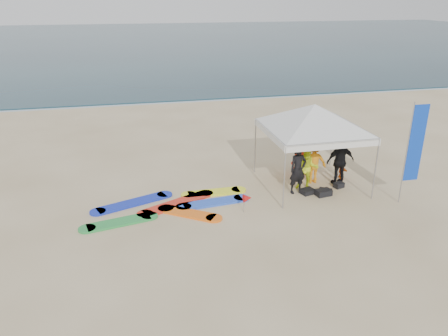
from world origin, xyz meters
TOP-DOWN VIEW (x-y plane):
  - ground at (0.00, 0.00)m, footprint 120.00×120.00m
  - ocean at (0.00, 60.00)m, footprint 160.00×84.00m
  - shoreline_foam at (0.00, 18.20)m, footprint 160.00×1.20m
  - person_black_a at (2.54, 2.58)m, footprint 0.71×0.52m
  - person_yellow at (3.00, 2.80)m, footprint 0.95×0.82m
  - person_orange_a at (3.47, 3.34)m, footprint 1.11×0.65m
  - person_black_b at (4.38, 2.95)m, footprint 1.09×0.46m
  - person_orange_b at (3.28, 4.14)m, footprint 0.96×0.85m
  - person_seated at (4.75, 3.42)m, footprint 0.43×0.82m
  - canopy_tent at (3.28, 3.17)m, footprint 4.73×4.73m
  - feather_flag at (5.99, 1.02)m, footprint 0.60×0.04m
  - marker_pennant at (0.37, 1.52)m, footprint 0.28×0.28m
  - gear_pile at (3.42, 2.30)m, footprint 1.86×0.91m
  - surfboard_spread at (-2.00, 2.45)m, footprint 5.35×2.62m

SIDE VIEW (x-z plane):
  - ground at x=0.00m, z-range 0.00..0.00m
  - shoreline_foam at x=0.00m, z-range 0.00..0.01m
  - surfboard_spread at x=-2.00m, z-range 0.00..0.07m
  - ocean at x=0.00m, z-range 0.00..0.08m
  - gear_pile at x=3.42m, z-range -0.01..0.21m
  - person_seated at x=4.75m, z-range 0.00..0.84m
  - marker_pennant at x=0.37m, z-range 0.18..0.81m
  - person_orange_b at x=3.28m, z-range 0.00..1.65m
  - person_yellow at x=3.00m, z-range 0.00..1.65m
  - person_orange_a at x=3.47m, z-range 0.00..1.69m
  - person_black_a at x=2.54m, z-range 0.00..1.79m
  - person_black_b at x=4.38m, z-range 0.00..1.86m
  - feather_flag at x=5.99m, z-range 0.32..3.88m
  - canopy_tent at x=3.28m, z-range 1.33..4.89m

